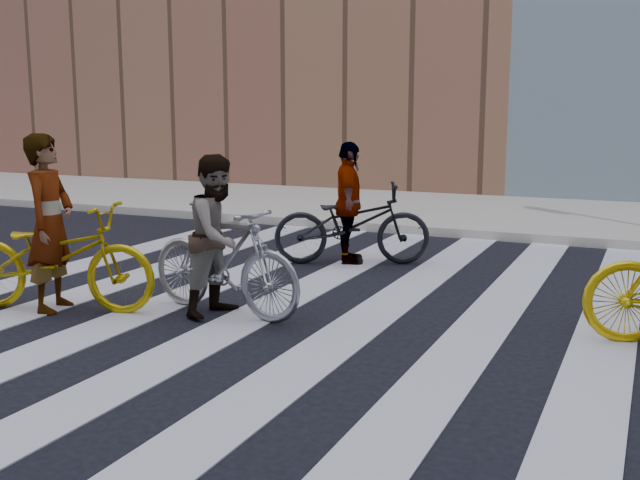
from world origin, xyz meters
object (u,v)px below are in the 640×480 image
Objects in this scene: bike_yellow_left at (56,257)px; bike_dark_rear at (352,224)px; rider_mid at (219,235)px; rider_rear at (349,203)px; bike_silver_mid at (224,259)px; rider_left at (50,223)px.

bike_yellow_left is 1.02× the size of bike_dark_rear.
rider_rear reaches higher than rider_mid.
bike_silver_mid is 1.84m from rider_left.
bike_dark_rear is (1.90, 3.46, -0.01)m from bike_yellow_left.
bike_yellow_left is 1.73m from rider_mid.
bike_silver_mid is 2.89m from bike_dark_rear.
rider_mid reaches higher than bike_dark_rear.
rider_left is (-0.05, 0.00, 0.35)m from bike_yellow_left.
bike_silver_mid is 0.25m from rider_mid.
rider_rear is at bearing -44.19° from rider_left.
bike_yellow_left is 1.12× the size of bike_silver_mid.
bike_yellow_left reaches higher than bike_dark_rear.
rider_rear is at bearing 5.95° from bike_silver_mid.
rider_left is at bearing 118.39° from bike_silver_mid.
bike_silver_mid is 2.90m from rider_rear.
bike_yellow_left is 1.76m from bike_silver_mid.
bike_silver_mid reaches higher than bike_dark_rear.
rider_left reaches higher than rider_mid.
bike_yellow_left is at bearing 127.44° from bike_dark_rear.
rider_left reaches higher than bike_dark_rear.
bike_silver_mid is at bearing 151.48° from bike_dark_rear.
bike_yellow_left is 3.93m from rider_rear.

